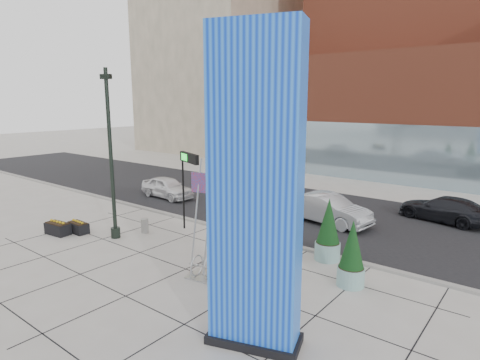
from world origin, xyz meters
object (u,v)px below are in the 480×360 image
Objects in this scene: car_silver_mid at (327,209)px; blue_pylon at (255,199)px; concrete_bollard at (145,226)px; overhead_street_sign at (192,164)px; public_art_sculpture at (213,249)px; car_white_west at (167,188)px; lamp_post at (112,171)px.

blue_pylon is at bearing -155.28° from car_silver_mid.
concrete_bollard is 0.18× the size of overhead_street_sign.
overhead_street_sign is at bearing 132.87° from public_art_sculpture.
concrete_bollard is at bearing -137.37° from car_white_west.
lamp_post is 11.91m from car_silver_mid.
public_art_sculpture is (7.23, -0.56, -2.20)m from lamp_post.
lamp_post is 1.77× the size of public_art_sculpture.
lamp_post is at bearing -105.05° from overhead_street_sign.
concrete_bollard is (-10.40, 4.39, -3.91)m from blue_pylon.
blue_pylon is 18.93m from car_white_west.
car_white_west is 11.95m from car_silver_mid.
concrete_bollard is (0.55, 1.43, -3.07)m from lamp_post.
lamp_post reaches higher than car_silver_mid.
public_art_sculpture reaches higher than overhead_street_sign.
lamp_post reaches higher than public_art_sculpture.
overhead_street_sign is 0.84× the size of car_silver_mid.
public_art_sculpture is 6.61m from overhead_street_sign.
overhead_street_sign reaches higher than car_silver_mid.
car_white_west is at bearing 120.69° from lamp_post.
blue_pylon is at bearing -14.49° from overhead_street_sign.
concrete_bollard is 0.17× the size of car_white_west.
car_white_west is (-11.67, 8.04, -0.51)m from public_art_sculpture.
car_silver_mid is at bearing 70.03° from overhead_street_sign.
blue_pylon reaches higher than car_white_west.
public_art_sculpture is at bearing 128.78° from blue_pylon.
lamp_post is 1.66× the size of car_silver_mid.
blue_pylon reaches higher than car_silver_mid.
public_art_sculpture is 7.03m from concrete_bollard.
concrete_bollard is at bearing 68.82° from lamp_post.
car_silver_mid is (6.88, 7.51, 0.45)m from concrete_bollard.
concrete_bollard is 4.18m from overhead_street_sign.
blue_pylon is at bearing -15.17° from lamp_post.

